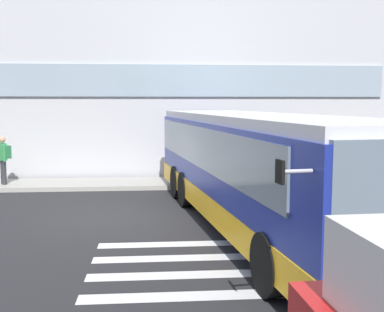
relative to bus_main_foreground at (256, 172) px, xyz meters
The scene contains 7 objects.
ground_plane 3.82m from the bus_main_foreground, 161.06° to the left, with size 80.00×90.00×0.02m, color #232326.
bay_paint_stripes 3.59m from the bus_main_foreground, 114.36° to the right, with size 4.40×3.96×0.01m.
terminal_building 13.77m from the bus_main_foreground, 107.65° to the left, with size 25.56×13.80×8.64m.
boarding_curb 6.96m from the bus_main_foreground, 119.54° to the left, with size 27.76×2.00×0.15m, color #9E9B93.
bus_main_foreground is the anchor object (origin of this frame).
passenger_by_doorway 9.52m from the bus_main_foreground, 142.90° to the left, with size 0.49×0.52×1.68m.
safety_bollard_yellow 4.94m from the bus_main_foreground, 101.53° to the left, with size 0.18×0.18×0.90m, color yellow.
Camera 1 is at (0.99, -12.03, 2.96)m, focal length 44.03 mm.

